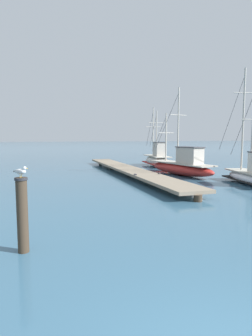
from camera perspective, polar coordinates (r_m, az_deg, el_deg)
The scene contains 5 objects.
floating_dock at distance 21.32m, azimuth 0.47°, elevation -0.28°, with size 3.13×19.60×0.53m.
fishing_boat_0 at distance 21.23m, azimuth 11.09°, elevation 0.44°, with size 2.36×7.20×6.36m.
fishing_boat_1 at distance 27.58m, azimuth 6.26°, elevation 1.83°, with size 2.55×6.19×5.73m.
mooring_piling at distance 7.24m, azimuth -20.04°, elevation -8.60°, with size 0.30×0.30×1.80m.
perched_seagull at distance 7.06m, azimuth -20.37°, elevation -0.61°, with size 0.32×0.29×0.27m.
Camera 1 is at (-2.33, -1.73, 2.73)m, focal length 30.46 mm.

